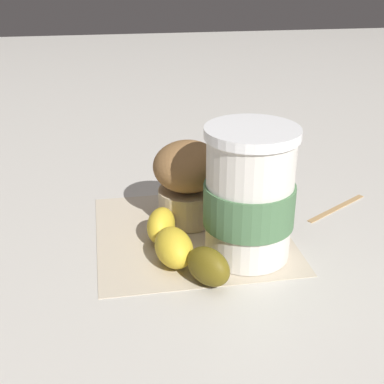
{
  "coord_description": "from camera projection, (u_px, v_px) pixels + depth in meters",
  "views": [
    {
      "loc": [
        0.08,
        0.53,
        0.3
      ],
      "look_at": [
        0.0,
        0.0,
        0.05
      ],
      "focal_mm": 50.0,
      "sensor_mm": 36.0,
      "label": 1
    }
  ],
  "objects": [
    {
      "name": "ground_plane",
      "position": [
        192.0,
        234.0,
        0.61
      ],
      "size": [
        3.0,
        3.0,
        0.0
      ],
      "primitive_type": "plane",
      "color": "beige"
    },
    {
      "name": "wooden_stirrer",
      "position": [
        337.0,
        208.0,
        0.67
      ],
      "size": [
        0.1,
        0.06,
        0.0
      ],
      "primitive_type": "cube",
      "rotation": [
        0.0,
        0.0,
        0.57
      ],
      "color": "tan",
      "rests_on": "ground_plane"
    },
    {
      "name": "muffin",
      "position": [
        187.0,
        180.0,
        0.62
      ],
      "size": [
        0.08,
        0.08,
        0.1
      ],
      "color": "beige",
      "rests_on": "paper_napkin"
    },
    {
      "name": "banana",
      "position": [
        179.0,
        246.0,
        0.55
      ],
      "size": [
        0.08,
        0.15,
        0.04
      ],
      "color": "gold",
      "rests_on": "paper_napkin"
    },
    {
      "name": "coffee_cup",
      "position": [
        249.0,
        196.0,
        0.54
      ],
      "size": [
        0.09,
        0.09,
        0.14
      ],
      "color": "silver",
      "rests_on": "paper_napkin"
    },
    {
      "name": "paper_napkin",
      "position": [
        192.0,
        233.0,
        0.61
      ],
      "size": [
        0.22,
        0.22,
        0.0
      ],
      "primitive_type": "cube",
      "rotation": [
        0.0,
        0.0,
        0.02
      ],
      "color": "beige",
      "rests_on": "ground_plane"
    }
  ]
}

